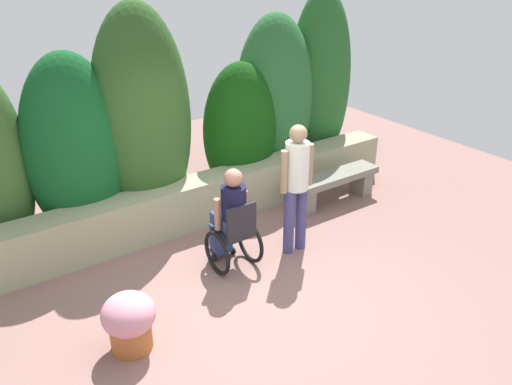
# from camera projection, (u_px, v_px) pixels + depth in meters

# --- Properties ---
(ground_plane) EXTENTS (12.45, 12.45, 0.00)m
(ground_plane) POSITION_uv_depth(u_px,v_px,m) (258.00, 299.00, 5.87)
(ground_plane) COLOR #88635C
(stone_retaining_wall) EXTENTS (7.41, 0.46, 0.67)m
(stone_retaining_wall) POSITION_uv_depth(u_px,v_px,m) (177.00, 207.00, 7.18)
(stone_retaining_wall) COLOR #9A9C77
(stone_retaining_wall) RESTS_ON ground
(hedge_backdrop) EXTENTS (7.62, 1.13, 3.05)m
(hedge_backdrop) POSITION_uv_depth(u_px,v_px,m) (162.00, 125.00, 7.22)
(hedge_backdrop) COLOR #1F5C1C
(hedge_backdrop) RESTS_ON ground
(stone_bench) EXTENTS (1.54, 0.37, 0.47)m
(stone_bench) POSITION_uv_depth(u_px,v_px,m) (334.00, 183.00, 7.95)
(stone_bench) COLOR slate
(stone_bench) RESTS_ON ground
(person_in_wheelchair) EXTENTS (0.53, 0.66, 1.33)m
(person_in_wheelchair) POSITION_uv_depth(u_px,v_px,m) (232.00, 222.00, 6.23)
(person_in_wheelchair) COLOR black
(person_in_wheelchair) RESTS_ON ground
(person_standing_companion) EXTENTS (0.49, 0.30, 1.72)m
(person_standing_companion) POSITION_uv_depth(u_px,v_px,m) (296.00, 181.00, 6.40)
(person_standing_companion) COLOR #403E73
(person_standing_companion) RESTS_ON ground
(flower_pot_purple_near) EXTENTS (0.53, 0.53, 0.62)m
(flower_pot_purple_near) POSITION_uv_depth(u_px,v_px,m) (129.00, 320.00, 5.04)
(flower_pot_purple_near) COLOR #AA5E2D
(flower_pot_purple_near) RESTS_ON ground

